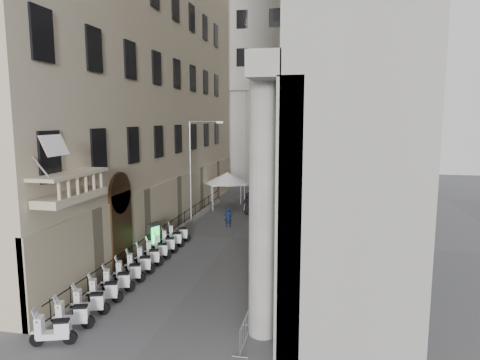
# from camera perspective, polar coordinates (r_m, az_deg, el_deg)

# --- Properties ---
(left_building) EXTENTS (5.00, 36.00, 34.00)m
(left_building) POSITION_cam_1_polar(r_m,az_deg,el_deg) (36.02, -12.72, 21.52)
(left_building) COLOR #BCAE91
(left_building) RESTS_ON ground
(far_building) EXTENTS (22.00, 10.00, 30.00)m
(far_building) POSITION_cam_1_polar(r_m,az_deg,el_deg) (58.81, 5.20, 14.46)
(far_building) COLOR #A7A59E
(far_building) RESTS_ON ground
(iron_fence) EXTENTS (0.30, 28.00, 1.40)m
(iron_fence) POSITION_cam_1_polar(r_m,az_deg,el_deg) (31.33, -9.35, -7.82)
(iron_fence) COLOR black
(iron_fence) RESTS_ON ground
(blue_awning) EXTENTS (1.60, 3.00, 3.00)m
(blue_awning) POSITION_cam_1_polar(r_m,az_deg,el_deg) (37.18, 7.51, -5.22)
(blue_awning) COLOR navy
(blue_awning) RESTS_ON ground
(flag) EXTENTS (1.00, 1.40, 8.20)m
(flag) POSITION_cam_1_polar(r_m,az_deg,el_deg) (20.34, -22.24, -17.46)
(flag) COLOR #9E0C11
(flag) RESTS_ON ground
(scooter_0) EXTENTS (1.51, 0.97, 1.50)m
(scooter_0) POSITION_cam_1_polar(r_m,az_deg,el_deg) (18.94, -23.49, -19.54)
(scooter_0) COLOR white
(scooter_0) RESTS_ON ground
(scooter_1) EXTENTS (1.51, 0.97, 1.50)m
(scooter_1) POSITION_cam_1_polar(r_m,az_deg,el_deg) (19.87, -21.29, -18.04)
(scooter_1) COLOR white
(scooter_1) RESTS_ON ground
(scooter_2) EXTENTS (1.51, 0.97, 1.50)m
(scooter_2) POSITION_cam_1_polar(r_m,az_deg,el_deg) (20.84, -19.32, -16.66)
(scooter_2) COLOR white
(scooter_2) RESTS_ON ground
(scooter_3) EXTENTS (1.51, 0.97, 1.50)m
(scooter_3) POSITION_cam_1_polar(r_m,az_deg,el_deg) (21.85, -17.55, -15.38)
(scooter_3) COLOR white
(scooter_3) RESTS_ON ground
(scooter_4) EXTENTS (1.51, 0.97, 1.50)m
(scooter_4) POSITION_cam_1_polar(r_m,az_deg,el_deg) (22.88, -15.96, -14.21)
(scooter_4) COLOR white
(scooter_4) RESTS_ON ground
(scooter_5) EXTENTS (1.51, 0.97, 1.50)m
(scooter_5) POSITION_cam_1_polar(r_m,az_deg,el_deg) (23.93, -14.52, -13.13)
(scooter_5) COLOR white
(scooter_5) RESTS_ON ground
(scooter_6) EXTENTS (1.51, 0.97, 1.50)m
(scooter_6) POSITION_cam_1_polar(r_m,az_deg,el_deg) (25.00, -13.21, -12.13)
(scooter_6) COLOR white
(scooter_6) RESTS_ON ground
(scooter_7) EXTENTS (1.51, 0.97, 1.50)m
(scooter_7) POSITION_cam_1_polar(r_m,az_deg,el_deg) (26.09, -12.02, -11.22)
(scooter_7) COLOR white
(scooter_7) RESTS_ON ground
(scooter_8) EXTENTS (1.51, 0.97, 1.50)m
(scooter_8) POSITION_cam_1_polar(r_m,az_deg,el_deg) (27.20, -10.94, -10.37)
(scooter_8) COLOR white
(scooter_8) RESTS_ON ground
(scooter_9) EXTENTS (1.51, 0.97, 1.50)m
(scooter_9) POSITION_cam_1_polar(r_m,az_deg,el_deg) (28.32, -9.94, -9.59)
(scooter_9) COLOR white
(scooter_9) RESTS_ON ground
(scooter_10) EXTENTS (1.51, 0.97, 1.50)m
(scooter_10) POSITION_cam_1_polar(r_m,az_deg,el_deg) (29.46, -9.03, -8.86)
(scooter_10) COLOR white
(scooter_10) RESTS_ON ground
(scooter_11) EXTENTS (1.51, 0.97, 1.50)m
(scooter_11) POSITION_cam_1_polar(r_m,az_deg,el_deg) (30.60, -8.18, -8.19)
(scooter_11) COLOR white
(scooter_11) RESTS_ON ground
(barrier_0) EXTENTS (0.60, 2.40, 1.10)m
(barrier_0) POSITION_cam_1_polar(r_m,az_deg,el_deg) (17.82, 0.82, -20.68)
(barrier_0) COLOR #A9ABB1
(barrier_0) RESTS_ON ground
(barrier_1) EXTENTS (0.60, 2.40, 1.10)m
(barrier_1) POSITION_cam_1_polar(r_m,az_deg,el_deg) (20.01, 2.21, -17.27)
(barrier_1) COLOR #A9ABB1
(barrier_1) RESTS_ON ground
(barrier_2) EXTENTS (0.60, 2.40, 1.10)m
(barrier_2) POSITION_cam_1_polar(r_m,az_deg,el_deg) (22.26, 3.29, -14.53)
(barrier_2) COLOR #A9ABB1
(barrier_2) RESTS_ON ground
(barrier_3) EXTENTS (0.60, 2.40, 1.10)m
(barrier_3) POSITION_cam_1_polar(r_m,az_deg,el_deg) (24.57, 4.15, -12.30)
(barrier_3) COLOR #A9ABB1
(barrier_3) RESTS_ON ground
(barrier_4) EXTENTS (0.60, 2.40, 1.10)m
(barrier_4) POSITION_cam_1_polar(r_m,az_deg,el_deg) (26.91, 4.84, -10.46)
(barrier_4) COLOR #A9ABB1
(barrier_4) RESTS_ON ground
(barrier_5) EXTENTS (0.60, 2.40, 1.10)m
(barrier_5) POSITION_cam_1_polar(r_m,az_deg,el_deg) (29.27, 5.42, -8.90)
(barrier_5) COLOR #A9ABB1
(barrier_5) RESTS_ON ground
(barrier_6) EXTENTS (0.60, 2.40, 1.10)m
(barrier_6) POSITION_cam_1_polar(r_m,az_deg,el_deg) (31.66, 5.91, -7.59)
(barrier_6) COLOR #A9ABB1
(barrier_6) RESTS_ON ground
(barrier_7) EXTENTS (0.60, 2.40, 1.10)m
(barrier_7) POSITION_cam_1_polar(r_m,az_deg,el_deg) (34.06, 6.33, -6.45)
(barrier_7) COLOR #A9ABB1
(barrier_7) RESTS_ON ground
(barrier_8) EXTENTS (0.60, 2.40, 1.10)m
(barrier_8) POSITION_cam_1_polar(r_m,az_deg,el_deg) (36.47, 6.69, -5.47)
(barrier_8) COLOR #A9ABB1
(barrier_8) RESTS_ON ground
(barrier_9) EXTENTS (0.60, 2.40, 1.10)m
(barrier_9) POSITION_cam_1_polar(r_m,az_deg,el_deg) (38.90, 7.01, -4.61)
(barrier_9) COLOR #A9ABB1
(barrier_9) RESTS_ON ground
(security_tent) EXTENTS (4.25, 4.25, 3.46)m
(security_tent) POSITION_cam_1_polar(r_m,az_deg,el_deg) (40.77, -1.10, 0.18)
(security_tent) COLOR white
(security_tent) RESTS_ON ground
(street_lamp) EXTENTS (2.62, 1.09, 8.39)m
(street_lamp) POSITION_cam_1_polar(r_m,az_deg,el_deg) (34.68, -6.10, 2.24)
(street_lamp) COLOR gray
(street_lamp) RESTS_ON ground
(info_kiosk) EXTENTS (0.61, 0.95, 1.95)m
(info_kiosk) POSITION_cam_1_polar(r_m,az_deg,el_deg) (28.31, -11.39, -7.56)
(info_kiosk) COLOR black
(info_kiosk) RESTS_ON ground
(pedestrian_a) EXTENTS (0.64, 0.47, 1.60)m
(pedestrian_a) POSITION_cam_1_polar(r_m,az_deg,el_deg) (34.11, -1.61, -4.99)
(pedestrian_a) COLOR #0D1836
(pedestrian_a) RESTS_ON ground
(pedestrian_b) EXTENTS (0.90, 0.72, 1.80)m
(pedestrian_b) POSITION_cam_1_polar(r_m,az_deg,el_deg) (40.01, 4.04, -2.88)
(pedestrian_b) COLOR black
(pedestrian_b) RESTS_ON ground
(pedestrian_c) EXTENTS (1.07, 0.81, 1.99)m
(pedestrian_c) POSITION_cam_1_polar(r_m,az_deg,el_deg) (38.57, 1.11, -3.14)
(pedestrian_c) COLOR black
(pedestrian_c) RESTS_ON ground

